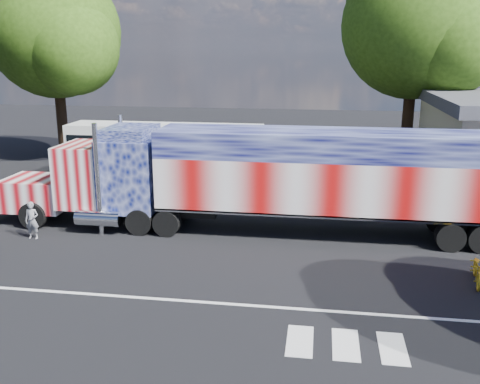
# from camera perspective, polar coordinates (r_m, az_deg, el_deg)

# --- Properties ---
(ground) EXTENTS (100.00, 100.00, 0.00)m
(ground) POSITION_cam_1_polar(r_m,az_deg,el_deg) (19.37, -1.35, -7.75)
(ground) COLOR black
(lane_markings) EXTENTS (30.00, 2.67, 0.01)m
(lane_markings) POSITION_cam_1_polar(r_m,az_deg,el_deg) (15.79, 2.50, -13.38)
(lane_markings) COLOR silver
(lane_markings) RESTS_ON ground
(semi_truck) EXTENTS (21.79, 3.44, 4.65)m
(semi_truck) POSITION_cam_1_polar(r_m,az_deg,el_deg) (22.09, 2.74, 1.68)
(semi_truck) COLOR black
(semi_truck) RESTS_ON ground
(coach_bus) EXTENTS (11.22, 2.61, 3.27)m
(coach_bus) POSITION_cam_1_polar(r_m,az_deg,el_deg) (31.29, -7.96, 4.27)
(coach_bus) COLOR white
(coach_bus) RESTS_ON ground
(woman) EXTENTS (0.59, 0.40, 1.54)m
(woman) POSITION_cam_1_polar(r_m,az_deg,el_deg) (23.24, -21.31, -2.83)
(woman) COLOR slate
(woman) RESTS_ON ground
(bicycle) EXTENTS (0.96, 1.97, 0.99)m
(bicycle) POSITION_cam_1_polar(r_m,az_deg,el_deg) (19.39, 24.04, -7.54)
(bicycle) COLOR gold
(bicycle) RESTS_ON ground
(tree_ne_a) EXTENTS (9.23, 8.79, 13.20)m
(tree_ne_a) POSITION_cam_1_polar(r_m,az_deg,el_deg) (35.09, 18.47, 16.43)
(tree_ne_a) COLOR black
(tree_ne_a) RESTS_ON ground
(tree_nw_a) EXTENTS (9.00, 8.57, 12.79)m
(tree_nw_a) POSITION_cam_1_polar(r_m,az_deg,el_deg) (38.18, -19.03, 15.77)
(tree_nw_a) COLOR black
(tree_nw_a) RESTS_ON ground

